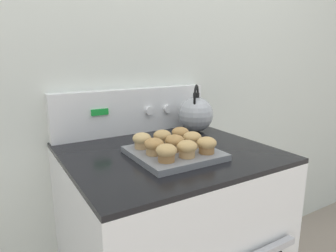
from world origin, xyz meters
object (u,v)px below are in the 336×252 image
object	(u,v)px
stove_range	(168,252)
muffin_r1_c1	(175,142)
muffin_r0_c0	(166,152)
muffin_r1_c2	(192,139)
tea_kettle	(196,114)
muffin_r0_c2	(207,145)
muffin_r2_c0	(142,140)
muffin_r0_c1	(187,148)
muffin_pan	(174,153)
muffin_r2_c1	(162,137)
muffin_r1_c0	(154,146)
muffin_r2_c2	(180,134)

from	to	relation	value
stove_range	muffin_r1_c1	bearing A→B (deg)	-101.38
muffin_r0_c0	muffin_r1_c2	distance (m)	0.19
muffin_r1_c1	muffin_r1_c2	bearing A→B (deg)	2.96
muffin_r0_c0	tea_kettle	distance (m)	0.50
muffin_r0_c2	muffin_r2_c0	size ratio (longest dim) A/B	1.00
muffin_r0_c1	muffin_r2_c0	world-z (taller)	same
muffin_r0_c2	muffin_r1_c1	xyz separation A→B (m)	(-0.08, 0.08, 0.00)
muffin_pan	tea_kettle	xyz separation A→B (m)	(0.28, 0.25, 0.08)
muffin_r0_c1	tea_kettle	size ratio (longest dim) A/B	0.31
muffin_pan	muffin_r0_c0	bearing A→B (deg)	-134.09
muffin_r0_c1	muffin_r1_c2	distance (m)	0.12
muffin_r0_c1	tea_kettle	distance (m)	0.44
muffin_r1_c1	tea_kettle	world-z (taller)	tea_kettle
muffin_r1_c2	muffin_r2_c1	bearing A→B (deg)	135.69
muffin_pan	muffin_r2_c1	world-z (taller)	muffin_r2_c1
muffin_r0_c1	muffin_r2_c0	distance (m)	0.19
muffin_r0_c2	muffin_r1_c2	xyz separation A→B (m)	(-0.00, 0.09, 0.00)
muffin_pan	muffin_r2_c1	distance (m)	0.09
muffin_r0_c1	muffin_r0_c2	xyz separation A→B (m)	(0.08, -0.00, 0.00)
muffin_r0_c2	muffin_r1_c1	world-z (taller)	same
muffin_r1_c0	muffin_r1_c2	distance (m)	0.17
muffin_r2_c0	stove_range	bearing A→B (deg)	-8.32
muffin_r1_c1	tea_kettle	xyz separation A→B (m)	(0.28, 0.26, 0.03)
muffin_pan	muffin_r1_c0	size ratio (longest dim) A/B	4.21
muffin_r0_c1	muffin_r1_c1	bearing A→B (deg)	89.01
stove_range	muffin_r0_c2	distance (m)	0.53
stove_range	muffin_r2_c2	xyz separation A→B (m)	(0.07, 0.01, 0.50)
muffin_r0_c0	muffin_r2_c2	bearing A→B (deg)	45.63
muffin_pan	muffin_r0_c0	world-z (taller)	muffin_r0_c0
muffin_r0_c2	muffin_r2_c2	size ratio (longest dim) A/B	1.00
muffin_r1_c1	muffin_r2_c0	distance (m)	0.12
muffin_r2_c1	muffin_r0_c2	bearing A→B (deg)	-63.49
muffin_pan	muffin_r1_c2	xyz separation A→B (m)	(0.08, 0.00, 0.04)
muffin_pan	muffin_r1_c0	bearing A→B (deg)	-178.94
tea_kettle	muffin_r0_c1	bearing A→B (deg)	-130.02
stove_range	tea_kettle	world-z (taller)	tea_kettle
muffin_r0_c0	tea_kettle	xyz separation A→B (m)	(0.37, 0.34, 0.03)
stove_range	muffin_r0_c1	size ratio (longest dim) A/B	12.98
muffin_pan	muffin_r1_c2	bearing A→B (deg)	1.20
muffin_r0_c0	muffin_pan	bearing A→B (deg)	45.91
muffin_r2_c2	muffin_r0_c1	bearing A→B (deg)	-116.39
stove_range	muffin_r2_c0	distance (m)	0.51
muffin_r0_c2	muffin_r1_c2	size ratio (longest dim) A/B	1.00
muffin_r1_c1	muffin_r2_c0	world-z (taller)	same
muffin_r2_c0	muffin_r1_c0	bearing A→B (deg)	-87.81
muffin_r2_c2	stove_range	bearing A→B (deg)	-167.76
muffin_r0_c0	muffin_r1_c2	bearing A→B (deg)	27.59
muffin_r0_c1	muffin_r2_c0	size ratio (longest dim) A/B	1.00
muffin_r1_c0	muffin_r2_c1	bearing A→B (deg)	45.56
muffin_r0_c0	muffin_r2_c1	world-z (taller)	same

